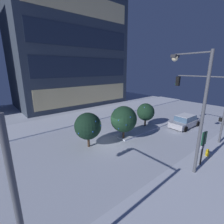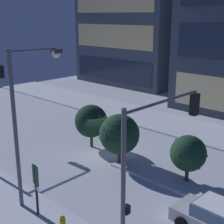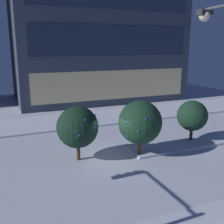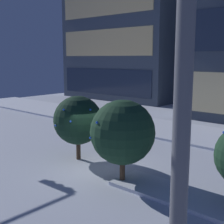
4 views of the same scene
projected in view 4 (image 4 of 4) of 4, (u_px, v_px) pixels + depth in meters
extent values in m
plane|color=silver|center=(100.00, 170.00, 14.27)|extent=(52.00, 52.00, 0.00)
cube|color=silver|center=(192.00, 134.00, 20.84)|extent=(52.00, 5.20, 0.14)
cube|color=#424C5B|center=(131.00, 26.00, 39.47)|extent=(15.02, 9.72, 18.14)
cube|color=#232D42|center=(104.00, 82.00, 37.02)|extent=(13.52, 0.10, 3.02)
cube|color=#F2D18C|center=(104.00, 43.00, 36.24)|extent=(13.52, 0.10, 3.02)
cube|color=#F2D18C|center=(104.00, 2.00, 35.46)|extent=(13.52, 0.10, 3.02)
cylinder|color=#473323|center=(122.00, 171.00, 12.76)|extent=(0.22, 0.22, 1.02)
sphere|color=#193823|center=(123.00, 132.00, 12.48)|extent=(2.62, 2.62, 2.62)
sphere|color=blue|center=(92.00, 124.00, 12.82)|extent=(0.10, 0.10, 0.10)
sphere|color=blue|center=(90.00, 138.00, 12.17)|extent=(0.10, 0.10, 0.10)
sphere|color=blue|center=(122.00, 106.00, 13.26)|extent=(0.10, 0.10, 0.10)
sphere|color=blue|center=(95.00, 144.00, 12.95)|extent=(0.10, 0.10, 0.10)
sphere|color=blue|center=(97.00, 122.00, 11.70)|extent=(0.10, 0.10, 0.10)
sphere|color=blue|center=(224.00, 132.00, 10.30)|extent=(0.10, 0.10, 0.10)
cylinder|color=#473323|center=(78.00, 150.00, 15.76)|extent=(0.22, 0.22, 0.98)
sphere|color=black|center=(78.00, 120.00, 15.50)|extent=(2.44, 2.44, 2.44)
sphere|color=blue|center=(64.00, 110.00, 14.53)|extent=(0.10, 0.10, 0.10)
sphere|color=blue|center=(71.00, 121.00, 14.28)|extent=(0.10, 0.10, 0.10)
sphere|color=blue|center=(100.00, 131.00, 15.46)|extent=(0.10, 0.10, 0.10)
sphere|color=blue|center=(95.00, 128.00, 16.33)|extent=(0.10, 0.10, 0.10)
sphere|color=blue|center=(102.00, 124.00, 15.31)|extent=(0.10, 0.10, 0.10)
sphere|color=blue|center=(55.00, 125.00, 14.81)|extent=(0.10, 0.10, 0.10)
sphere|color=blue|center=(58.00, 124.00, 16.05)|extent=(0.10, 0.10, 0.10)
sphere|color=blue|center=(90.00, 110.00, 14.61)|extent=(0.10, 0.10, 0.10)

